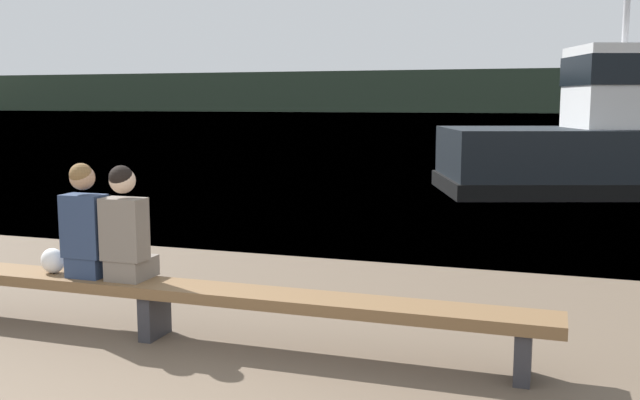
{
  "coord_description": "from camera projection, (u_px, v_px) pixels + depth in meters",
  "views": [
    {
      "loc": [
        2.71,
        -2.84,
        2.05
      ],
      "look_at": [
        -0.0,
        5.43,
        0.84
      ],
      "focal_mm": 40.0,
      "sensor_mm": 36.0,
      "label": 1
    }
  ],
  "objects": [
    {
      "name": "water_surface",
      "position": [
        539.0,
        113.0,
        122.26
      ],
      "size": [
        240.0,
        240.0,
        0.0
      ],
      "primitive_type": "plane",
      "color": "#386084",
      "rests_on": "ground"
    },
    {
      "name": "far_shoreline",
      "position": [
        540.0,
        91.0,
        126.15
      ],
      "size": [
        600.0,
        12.0,
        7.56
      ],
      "primitive_type": "cube",
      "color": "#2D3D2D",
      "rests_on": "ground"
    },
    {
      "name": "bench_main",
      "position": [
        154.0,
        292.0,
        6.2
      ],
      "size": [
        6.81,
        0.43,
        0.49
      ],
      "color": "brown",
      "rests_on": "ground"
    },
    {
      "name": "person_left",
      "position": [
        86.0,
        226.0,
        6.33
      ],
      "size": [
        0.38,
        0.41,
        1.03
      ],
      "color": "navy",
      "rests_on": "bench_main"
    },
    {
      "name": "person_right",
      "position": [
        126.0,
        228.0,
        6.21
      ],
      "size": [
        0.38,
        0.41,
        1.02
      ],
      "color": "#70665B",
      "rests_on": "bench_main"
    },
    {
      "name": "shopping_bag",
      "position": [
        53.0,
        261.0,
        6.5
      ],
      "size": [
        0.23,
        0.17,
        0.23
      ],
      "color": "white",
      "rests_on": "bench_main"
    },
    {
      "name": "tugboat_red",
      "position": [
        618.0,
        147.0,
        16.04
      ],
      "size": [
        8.29,
        5.5,
        6.08
      ],
      "rotation": [
        0.0,
        0.0,
        1.89
      ],
      "color": "black",
      "rests_on": "water_surface"
    }
  ]
}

